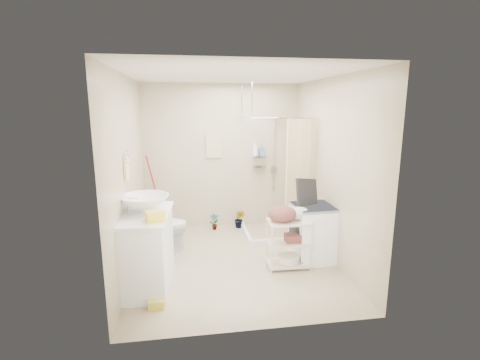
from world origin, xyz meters
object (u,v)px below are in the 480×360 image
Objects in this scene: vanity at (146,250)px; laundry_rack at (289,239)px; toilet at (162,227)px; washing_machine at (313,233)px.

vanity is 1.32× the size of laundry_rack.
vanity is at bearing 168.11° from toilet.
vanity reaches higher than toilet.
washing_machine is (2.18, -0.66, 0.02)m from toilet.
laundry_rack is at bearing 10.58° from vanity.
toilet is 2.28m from washing_machine.
washing_machine is 1.01× the size of laundry_rack.
washing_machine is at bearing -112.40° from toilet.
vanity reaches higher than laundry_rack.
washing_machine is 0.46m from laundry_rack.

